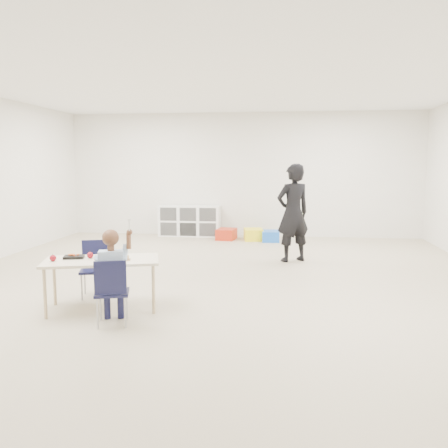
# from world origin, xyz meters

# --- Properties ---
(room) EXTENTS (9.00, 9.02, 2.80)m
(room) POSITION_xyz_m (0.00, 0.00, 1.40)
(room) COLOR #C2B495
(room) RESTS_ON ground
(table) EXTENTS (1.39, 0.95, 0.58)m
(table) POSITION_xyz_m (-1.10, -1.29, 0.29)
(table) COLOR #F3E1C2
(table) RESTS_ON ground
(chair_near) EXTENTS (0.41, 0.40, 0.69)m
(chair_near) POSITION_xyz_m (-0.80, -1.76, 0.35)
(chair_near) COLOR #111233
(chair_near) RESTS_ON ground
(chair_far) EXTENTS (0.41, 0.40, 0.69)m
(chair_far) POSITION_xyz_m (-1.39, -0.82, 0.35)
(chair_far) COLOR #111233
(chair_far) RESTS_ON ground
(child) EXTENTS (0.57, 0.57, 1.09)m
(child) POSITION_xyz_m (-0.80, -1.76, 0.55)
(child) COLOR #BCD6FF
(child) RESTS_ON chair_near
(lunch_tray_near) EXTENTS (0.26, 0.21, 0.03)m
(lunch_tray_near) POSITION_xyz_m (-1.02, -1.23, 0.59)
(lunch_tray_near) COLOR black
(lunch_tray_near) RESTS_ON table
(lunch_tray_far) EXTENTS (0.26, 0.21, 0.03)m
(lunch_tray_far) POSITION_xyz_m (-1.43, -1.28, 0.59)
(lunch_tray_far) COLOR black
(lunch_tray_far) RESTS_ON table
(milk_carton) EXTENTS (0.09, 0.09, 0.10)m
(milk_carton) POSITION_xyz_m (-1.05, -1.40, 0.63)
(milk_carton) COLOR white
(milk_carton) RESTS_ON table
(bread_roll) EXTENTS (0.09, 0.09, 0.07)m
(bread_roll) POSITION_xyz_m (-0.82, -1.29, 0.61)
(bread_roll) COLOR #DDA85A
(bread_roll) RESTS_ON table
(apple_near) EXTENTS (0.07, 0.07, 0.07)m
(apple_near) POSITION_xyz_m (-1.25, -1.25, 0.61)
(apple_near) COLOR maroon
(apple_near) RESTS_ON table
(apple_far) EXTENTS (0.07, 0.07, 0.07)m
(apple_far) POSITION_xyz_m (-1.58, -1.46, 0.61)
(apple_far) COLOR maroon
(apple_far) RESTS_ON table
(cubby_shelf) EXTENTS (1.40, 0.40, 0.70)m
(cubby_shelf) POSITION_xyz_m (-1.20, 4.28, 0.35)
(cubby_shelf) COLOR white
(cubby_shelf) RESTS_ON ground
(adult) EXTENTS (0.72, 0.64, 1.65)m
(adult) POSITION_xyz_m (1.09, 1.70, 0.83)
(adult) COLOR black
(adult) RESTS_ON ground
(bin_red) EXTENTS (0.44, 0.53, 0.24)m
(bin_red) POSITION_xyz_m (-0.30, 3.88, 0.12)
(bin_red) COLOR red
(bin_red) RESTS_ON ground
(bin_yellow) EXTENTS (0.47, 0.56, 0.25)m
(bin_yellow) POSITION_xyz_m (0.29, 3.88, 0.12)
(bin_yellow) COLOR yellow
(bin_yellow) RESTS_ON ground
(bin_blue) EXTENTS (0.39, 0.48, 0.22)m
(bin_blue) POSITION_xyz_m (0.66, 3.76, 0.11)
(bin_blue) COLOR blue
(bin_blue) RESTS_ON ground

